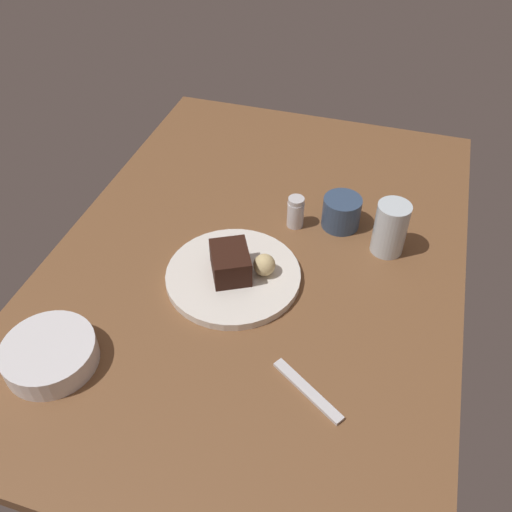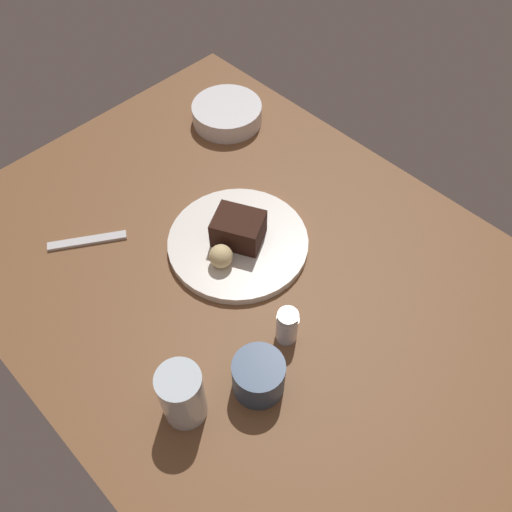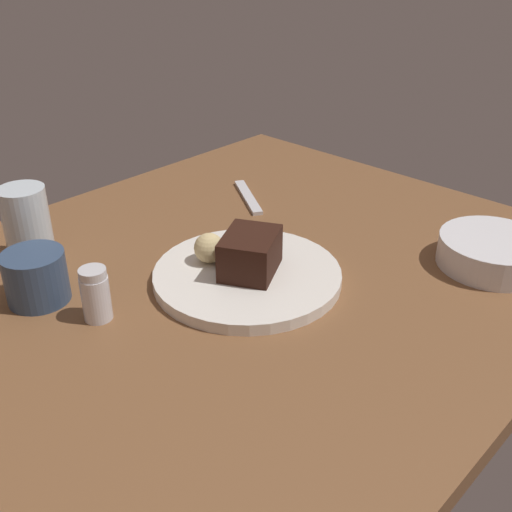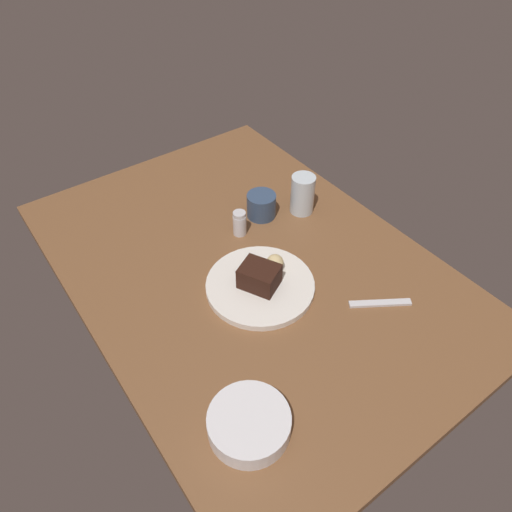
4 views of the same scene
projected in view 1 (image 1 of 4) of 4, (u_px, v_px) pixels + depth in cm
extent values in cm
cube|color=brown|center=(258.00, 258.00, 116.33)|extent=(120.00, 84.00, 3.00)
cylinder|color=white|center=(233.00, 276.00, 109.14)|extent=(26.89, 26.89, 1.70)
cube|color=black|center=(230.00, 263.00, 106.53)|extent=(11.33, 10.53, 5.75)
sphere|color=#DBC184|center=(264.00, 265.00, 107.05)|extent=(4.40, 4.40, 4.40)
cylinder|color=silver|center=(295.00, 214.00, 119.87)|extent=(3.71, 3.71, 6.12)
cylinder|color=silver|center=(296.00, 201.00, 117.36)|extent=(3.53, 3.53, 1.20)
cylinder|color=silver|center=(390.00, 228.00, 112.06)|extent=(6.86, 6.86, 11.70)
cylinder|color=silver|center=(50.00, 354.00, 93.52)|extent=(16.03, 16.03, 4.43)
cylinder|color=#334766|center=(341.00, 212.00, 119.53)|extent=(8.36, 8.36, 7.10)
cube|color=silver|center=(307.00, 390.00, 90.46)|extent=(9.63, 13.59, 0.70)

